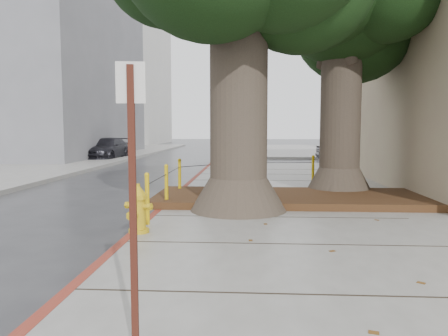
% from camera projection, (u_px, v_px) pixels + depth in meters
% --- Properties ---
extents(ground, '(140.00, 140.00, 0.00)m').
position_uv_depth(ground, '(253.00, 253.00, 6.59)').
color(ground, '#28282B').
rests_on(ground, ground).
extents(sidewalk_far, '(16.00, 20.00, 0.15)m').
position_uv_depth(sidewalk_far, '(324.00, 150.00, 36.04)').
color(sidewalk_far, slate).
rests_on(sidewalk_far, ground).
extents(curb_red, '(0.14, 26.00, 0.16)m').
position_uv_depth(curb_red, '(157.00, 214.00, 9.19)').
color(curb_red, maroon).
rests_on(curb_red, ground).
extents(planter_bed, '(6.40, 2.60, 0.16)m').
position_uv_depth(planter_bed, '(290.00, 198.00, 10.39)').
color(planter_bed, black).
rests_on(planter_bed, sidewalk_main).
extents(building_far_grey, '(12.00, 16.00, 12.00)m').
position_uv_depth(building_far_grey, '(24.00, 66.00, 28.82)').
color(building_far_grey, slate).
rests_on(building_far_grey, ground).
extents(building_far_white, '(12.00, 18.00, 15.00)m').
position_uv_depth(building_far_white, '(108.00, 81.00, 51.66)').
color(building_far_white, silver).
rests_on(building_far_white, ground).
extents(tree_far, '(4.50, 3.80, 7.17)m').
position_uv_depth(tree_far, '(355.00, 6.00, 11.27)').
color(tree_far, '#4C3F33').
rests_on(tree_far, sidewalk_main).
extents(bollard_ring, '(3.79, 5.39, 0.95)m').
position_uv_depth(bollard_ring, '(218.00, 177.00, 10.93)').
color(bollard_ring, gold).
rests_on(bollard_ring, sidewalk_main).
extents(fire_hydrant, '(0.44, 0.44, 0.82)m').
position_uv_depth(fire_hydrant, '(138.00, 209.00, 7.23)').
color(fire_hydrant, gold).
rests_on(fire_hydrant, sidewalk_main).
extents(signpost, '(0.22, 0.06, 2.23)m').
position_uv_depth(signpost, '(133.00, 190.00, 3.33)').
color(signpost, '#471911').
rests_on(signpost, sidewalk_main).
extents(car_silver, '(3.80, 1.82, 1.25)m').
position_uv_depth(car_silver, '(349.00, 150.00, 25.15)').
color(car_silver, '#97979C').
rests_on(car_silver, ground).
extents(car_dark, '(2.10, 4.60, 1.30)m').
position_uv_depth(car_dark, '(107.00, 149.00, 26.15)').
color(car_dark, black).
rests_on(car_dark, ground).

